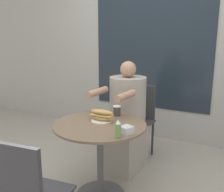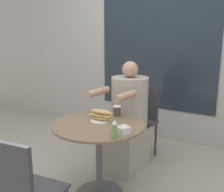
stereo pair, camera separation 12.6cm
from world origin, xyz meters
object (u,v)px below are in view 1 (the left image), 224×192
(cafe_table, at_px, (100,143))
(sandwich_on_plate, at_px, (102,116))
(seated_diner, at_px, (126,123))
(drink_cup, at_px, (117,111))
(diner_chair, at_px, (138,114))
(condiment_bottle, at_px, (118,129))
(empty_chair_across, at_px, (27,192))

(cafe_table, distance_m, sandwich_on_plate, 0.24)
(seated_diner, xyz_separation_m, drink_cup, (0.06, -0.33, 0.24))
(diner_chair, relative_size, seated_diner, 0.73)
(diner_chair, relative_size, condiment_bottle, 6.13)
(diner_chair, bearing_deg, condiment_bottle, 107.59)
(condiment_bottle, bearing_deg, sandwich_on_plate, 136.83)
(drink_cup, bearing_deg, diner_chair, 94.08)
(cafe_table, bearing_deg, seated_diner, 92.93)
(diner_chair, distance_m, sandwich_on_plate, 0.92)
(drink_cup, height_order, condiment_bottle, condiment_bottle)
(sandwich_on_plate, bearing_deg, empty_chair_across, -90.03)
(empty_chair_across, distance_m, drink_cup, 1.16)
(empty_chair_across, xyz_separation_m, sandwich_on_plate, (0.00, 0.93, 0.23))
(cafe_table, relative_size, sandwich_on_plate, 3.68)
(seated_diner, xyz_separation_m, condiment_bottle, (0.31, -0.83, 0.26))
(sandwich_on_plate, xyz_separation_m, condiment_bottle, (0.30, -0.28, 0.02))
(diner_chair, xyz_separation_m, seated_diner, (-0.01, -0.35, -0.01))
(drink_cup, relative_size, condiment_bottle, 0.66)
(cafe_table, relative_size, empty_chair_across, 0.94)
(sandwich_on_plate, bearing_deg, seated_diner, 91.08)
(sandwich_on_plate, distance_m, condiment_bottle, 0.42)
(cafe_table, xyz_separation_m, seated_diner, (-0.03, 0.62, -0.01))
(cafe_table, bearing_deg, condiment_bottle, -37.00)
(condiment_bottle, bearing_deg, empty_chair_across, -115.33)
(seated_diner, bearing_deg, sandwich_on_plate, 94.08)
(seated_diner, relative_size, condiment_bottle, 8.37)
(sandwich_on_plate, relative_size, condiment_bottle, 1.56)
(diner_chair, distance_m, condiment_bottle, 1.24)
(diner_chair, bearing_deg, empty_chair_across, 93.09)
(empty_chair_across, bearing_deg, sandwich_on_plate, 83.31)
(seated_diner, distance_m, sandwich_on_plate, 0.59)
(diner_chair, relative_size, drink_cup, 9.33)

